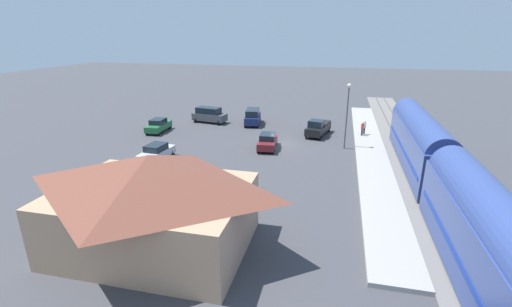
# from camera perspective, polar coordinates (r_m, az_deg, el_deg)

# --- Properties ---
(ground_plane) EXTENTS (200.00, 200.00, 0.00)m
(ground_plane) POSITION_cam_1_polar(r_m,az_deg,el_deg) (41.39, 3.96, 1.34)
(ground_plane) COLOR #424247
(railway_track) EXTENTS (4.80, 70.00, 0.30)m
(railway_track) POSITION_cam_1_polar(r_m,az_deg,el_deg) (41.61, 23.34, 0.02)
(railway_track) COLOR slate
(railway_track) RESTS_ON ground
(platform) EXTENTS (3.20, 46.00, 0.30)m
(platform) POSITION_cam_1_polar(r_m,az_deg,el_deg) (41.04, 17.87, 0.51)
(platform) COLOR #A8A399
(platform) RESTS_ON ground
(station_building) EXTENTS (11.79, 8.73, 5.90)m
(station_building) POSITION_cam_1_polar(r_m,az_deg,el_deg) (21.95, -16.26, -7.24)
(station_building) COLOR tan
(station_building) RESTS_ON ground
(pedestrian_on_platform) EXTENTS (0.36, 0.36, 1.71)m
(pedestrian_on_platform) POSITION_cam_1_polar(r_m,az_deg,el_deg) (46.42, 17.03, 4.13)
(pedestrian_on_platform) COLOR #333338
(pedestrian_on_platform) RESTS_ON platform
(pedestrian_waiting_far) EXTENTS (0.36, 0.36, 1.71)m
(pedestrian_waiting_far) POSITION_cam_1_polar(r_m,az_deg,el_deg) (45.83, 16.71, 3.98)
(pedestrian_waiting_far) COLOR #23284C
(pedestrian_waiting_far) RESTS_ON platform
(suv_charcoal) EXTENTS (5.17, 3.04, 2.22)m
(suv_charcoal) POSITION_cam_1_polar(r_m,az_deg,el_deg) (52.06, -7.52, 6.19)
(suv_charcoal) COLOR #47494F
(suv_charcoal) RESTS_ON ground
(sedan_maroon) EXTENTS (2.20, 4.63, 1.74)m
(sedan_maroon) POSITION_cam_1_polar(r_m,az_deg,el_deg) (39.84, 1.86, 1.99)
(sedan_maroon) COLOR maroon
(sedan_maroon) RESTS_ON ground
(sedan_green) EXTENTS (2.00, 4.56, 1.74)m
(sedan_green) POSITION_cam_1_polar(r_m,az_deg,el_deg) (48.45, -15.40, 4.39)
(sedan_green) COLOR #236638
(sedan_green) RESTS_ON ground
(sedan_silver) EXTENTS (2.22, 4.64, 1.74)m
(sedan_silver) POSITION_cam_1_polar(r_m,az_deg,el_deg) (37.48, -15.71, 0.18)
(sedan_silver) COLOR silver
(sedan_silver) RESTS_ON ground
(suv_navy) EXTENTS (2.68, 5.14, 2.22)m
(suv_navy) POSITION_cam_1_polar(r_m,az_deg,el_deg) (50.52, -0.54, 5.96)
(suv_navy) COLOR navy
(suv_navy) RESTS_ON ground
(pickup_black) EXTENTS (3.06, 5.69, 2.14)m
(pickup_black) POSITION_cam_1_polar(r_m,az_deg,el_deg) (45.78, 9.94, 4.15)
(pickup_black) COLOR black
(pickup_black) RESTS_ON ground
(light_pole_near_platform) EXTENTS (0.44, 0.44, 7.27)m
(light_pole_near_platform) POSITION_cam_1_polar(r_m,az_deg,el_deg) (40.26, 14.47, 7.08)
(light_pole_near_platform) COLOR #515156
(light_pole_near_platform) RESTS_ON ground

